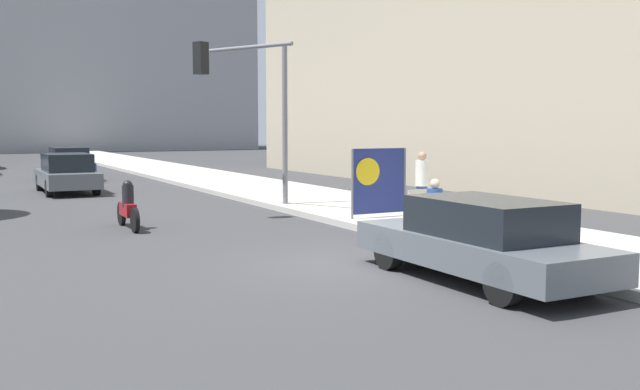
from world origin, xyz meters
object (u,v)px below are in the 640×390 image
at_px(pedestrian_behind, 387,180).
at_px(protest_banner, 379,181).
at_px(jogger_on_sidewalk, 422,184).
at_px(parked_car_curbside, 481,240).
at_px(seated_protester, 436,204).
at_px(traffic_light_pole, 253,91).
at_px(car_on_road_nearest, 67,173).
at_px(motorcycle_on_road, 128,208).
at_px(car_on_road_midblock, 69,164).

height_order(pedestrian_behind, protest_banner, protest_banner).
relative_size(jogger_on_sidewalk, parked_car_curbside, 0.36).
relative_size(seated_protester, traffic_light_pole, 0.25).
relative_size(car_on_road_nearest, motorcycle_on_road, 2.25).
relative_size(traffic_light_pole, car_on_road_nearest, 1.04).
xyz_separation_m(pedestrian_behind, motorcycle_on_road, (-6.84, 1.12, -0.52)).
bearing_deg(protest_banner, jogger_on_sidewalk, -38.84).
bearing_deg(seated_protester, jogger_on_sidewalk, 53.22).
bearing_deg(jogger_on_sidewalk, pedestrian_behind, -52.14).
bearing_deg(motorcycle_on_road, protest_banner, -18.68).
xyz_separation_m(traffic_light_pole, car_on_road_midblock, (-2.76, 16.10, -2.75)).
relative_size(pedestrian_behind, car_on_road_midblock, 0.38).
height_order(pedestrian_behind, parked_car_curbside, pedestrian_behind).
relative_size(seated_protester, protest_banner, 0.67).
relative_size(seated_protester, car_on_road_midblock, 0.26).
height_order(car_on_road_midblock, motorcycle_on_road, car_on_road_midblock).
height_order(traffic_light_pole, motorcycle_on_road, traffic_light_pole).
bearing_deg(car_on_road_nearest, car_on_road_midblock, 81.16).
relative_size(pedestrian_behind, traffic_light_pole, 0.35).
bearing_deg(motorcycle_on_road, pedestrian_behind, -9.30).
distance_m(traffic_light_pole, parked_car_curbside, 10.54).
relative_size(seated_protester, parked_car_curbside, 0.25).
distance_m(protest_banner, traffic_light_pole, 4.69).
height_order(protest_banner, parked_car_curbside, protest_banner).
xyz_separation_m(protest_banner, motorcycle_on_road, (-5.99, 2.03, -0.59)).
bearing_deg(jogger_on_sidewalk, seated_protester, 98.59).
relative_size(protest_banner, motorcycle_on_road, 0.86).
height_order(traffic_light_pole, car_on_road_midblock, traffic_light_pole).
bearing_deg(car_on_road_nearest, pedestrian_behind, -60.33).
height_order(seated_protester, car_on_road_nearest, car_on_road_nearest).
relative_size(jogger_on_sidewalk, motorcycle_on_road, 0.82).
xyz_separation_m(jogger_on_sidewalk, pedestrian_behind, (-0.02, 1.60, 0.00)).
relative_size(pedestrian_behind, car_on_road_nearest, 0.37).
bearing_deg(parked_car_curbside, protest_banner, 71.19).
bearing_deg(parked_car_curbside, motorcycle_on_road, 113.11).
bearing_deg(car_on_road_nearest, traffic_light_pole, -67.53).
distance_m(seated_protester, protest_banner, 2.94).
bearing_deg(jogger_on_sidewalk, motorcycle_on_road, 15.40).
distance_m(seated_protester, pedestrian_behind, 4.00).
xyz_separation_m(traffic_light_pole, motorcycle_on_road, (-3.93, -1.44, -2.99)).
xyz_separation_m(protest_banner, car_on_road_nearest, (-5.89, 12.72, -0.37)).
distance_m(seated_protester, car_on_road_nearest, 16.59).
relative_size(protest_banner, traffic_light_pole, 0.37).
height_order(seated_protester, parked_car_curbside, same).
bearing_deg(motorcycle_on_road, traffic_light_pole, 20.16).
xyz_separation_m(jogger_on_sidewalk, motorcycle_on_road, (-6.86, 2.72, -0.51)).
xyz_separation_m(car_on_road_midblock, motorcycle_on_road, (-1.17, -17.55, -0.24)).
bearing_deg(pedestrian_behind, car_on_road_midblock, 168.41).
bearing_deg(pedestrian_behind, protest_banner, -71.48).
height_order(protest_banner, car_on_road_midblock, protest_banner).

